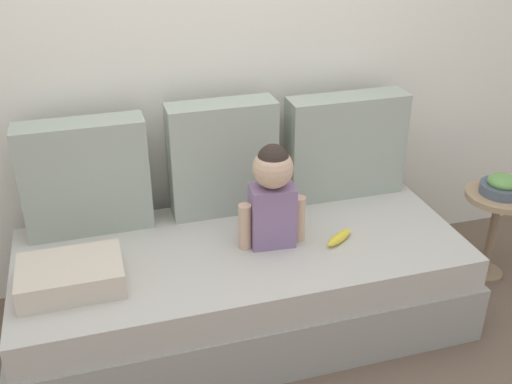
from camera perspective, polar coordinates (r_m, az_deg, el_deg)
name	(u,v)px	position (r m, az deg, el deg)	size (l,w,h in m)	color
ground_plane	(243,321)	(2.91, -1.26, -12.16)	(12.00, 12.00, 0.00)	brown
back_wall	(208,34)	(2.84, -4.60, 14.74)	(5.20, 0.10, 2.45)	silver
couch	(242,285)	(2.77, -1.30, -8.78)	(2.00, 0.86, 0.43)	#9C978F
throw_pillow_left	(86,177)	(2.75, -15.85, 1.34)	(0.55, 0.16, 0.52)	#99A393
throw_pillow_center	(223,158)	(2.80, -3.19, 3.21)	(0.50, 0.16, 0.54)	#99A393
throw_pillow_right	(345,146)	(2.99, 8.45, 4.33)	(0.59, 0.16, 0.51)	#99A393
toddler	(273,192)	(2.53, 1.58, -0.02)	(0.30, 0.17, 0.47)	gray
banana	(339,238)	(2.68, 7.90, -4.31)	(0.17, 0.04, 0.04)	yellow
folded_blanket	(71,276)	(2.47, -17.14, -7.59)	(0.40, 0.28, 0.10)	beige
side_table	(496,214)	(3.24, 21.83, -1.93)	(0.33, 0.33, 0.48)	tan
fruit_bowl	(502,186)	(3.17, 22.32, 0.55)	(0.21, 0.21, 0.10)	#4C5666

